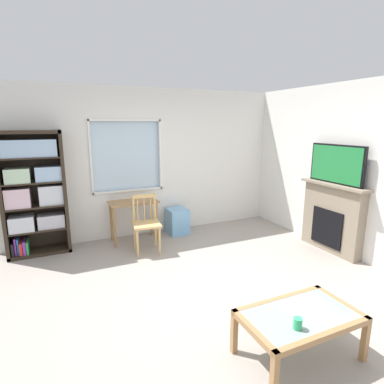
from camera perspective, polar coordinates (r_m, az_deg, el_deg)
The scene contains 11 objects.
ground at distance 3.90m, azimuth 3.15°, elevation -18.47°, with size 5.94×5.89×0.02m, color #9E9389.
wall_back_with_window at distance 5.67m, azimuth -7.83°, elevation 5.24°, with size 4.94×0.15×2.60m.
wall_right at distance 5.09m, azimuth 29.54°, elevation 3.05°, with size 0.12×5.09×2.60m, color silver.
bookshelf at distance 5.26m, azimuth -27.11°, elevation 0.30°, with size 0.90×0.38×1.90m.
desk_under_window at distance 5.38m, azimuth -10.71°, elevation -3.04°, with size 0.81×0.42×0.71m.
wooden_chair at distance 4.95m, azimuth -8.45°, elevation -5.64°, with size 0.46×0.44×0.90m.
plastic_drawer_unit at distance 5.76m, azimuth -2.72°, elevation -5.33°, with size 0.35×0.40×0.46m, color #72ADDB.
fireplace at distance 5.36m, azimuth 24.33°, elevation -4.24°, with size 0.26×1.14×1.09m.
tv at distance 5.19m, azimuth 25.03°, elevation 4.66°, with size 0.06×0.95×0.59m.
coffee_table at distance 3.01m, azimuth 19.19°, elevation -21.33°, with size 1.01×0.59×0.42m.
sippy_cup at distance 2.77m, azimuth 18.86°, elevation -21.87°, with size 0.07×0.07×0.09m, color #33B770.
Camera 1 is at (-1.56, -2.95, 2.00)m, focal length 29.03 mm.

